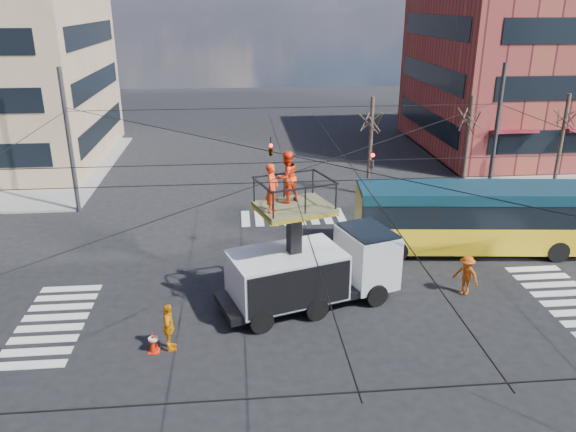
% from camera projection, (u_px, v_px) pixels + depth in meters
% --- Properties ---
extents(ground, '(120.00, 120.00, 0.00)m').
position_uv_depth(ground, '(319.00, 310.00, 21.69)').
color(ground, black).
rests_on(ground, ground).
extents(sidewalk_ne, '(18.00, 18.00, 0.12)m').
position_uv_depth(sidewalk_ne, '(551.00, 156.00, 43.00)').
color(sidewalk_ne, slate).
rests_on(sidewalk_ne, ground).
extents(crosswalks, '(22.40, 22.40, 0.02)m').
position_uv_depth(crosswalks, '(319.00, 310.00, 21.69)').
color(crosswalks, silver).
rests_on(crosswalks, ground).
extents(building_ne, '(20.06, 16.06, 14.00)m').
position_uv_depth(building_ne, '(558.00, 59.00, 43.37)').
color(building_ne, maroon).
rests_on(building_ne, ground).
extents(overhead_network, '(24.24, 24.24, 8.00)m').
position_uv_depth(overhead_network, '(318.00, 202.00, 20.53)').
color(overhead_network, '#2D2D30').
rests_on(overhead_network, ground).
extents(tree_a, '(2.00, 2.00, 6.00)m').
position_uv_depth(tree_a, '(372.00, 120.00, 33.02)').
color(tree_a, '#382B21').
rests_on(tree_a, ground).
extents(tree_b, '(2.00, 2.00, 6.00)m').
position_uv_depth(tree_b, '(470.00, 118.00, 33.53)').
color(tree_b, '#382B21').
rests_on(tree_b, ground).
extents(tree_c, '(2.00, 2.00, 6.00)m').
position_uv_depth(tree_c, '(566.00, 116.00, 34.05)').
color(tree_c, '#382B21').
rests_on(tree_c, ground).
extents(utility_truck, '(7.37, 4.36, 6.14)m').
position_uv_depth(utility_truck, '(313.00, 256.00, 21.50)').
color(utility_truck, black).
rests_on(utility_truck, ground).
extents(city_bus, '(11.53, 3.72, 3.20)m').
position_uv_depth(city_bus, '(478.00, 217.00, 26.24)').
color(city_bus, gold).
rests_on(city_bus, ground).
extents(traffic_cone, '(0.36, 0.36, 0.77)m').
position_uv_depth(traffic_cone, '(153.00, 342.00, 18.99)').
color(traffic_cone, '#F6220A').
rests_on(traffic_cone, ground).
extents(worker_ground, '(0.50, 1.05, 1.74)m').
position_uv_depth(worker_ground, '(169.00, 328.00, 18.92)').
color(worker_ground, '#FEA110').
rests_on(worker_ground, ground).
extents(flagger, '(1.18, 1.23, 1.69)m').
position_uv_depth(flagger, '(466.00, 275.00, 22.60)').
color(flagger, '#CE4F0D').
rests_on(flagger, ground).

